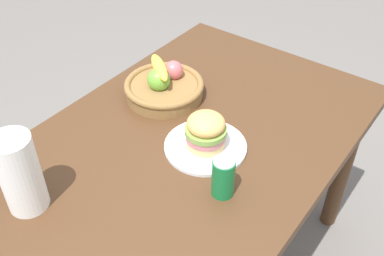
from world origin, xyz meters
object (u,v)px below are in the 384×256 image
plate (205,146)px  fruit_basket (164,86)px  paper_towel_roll (20,174)px  soda_can (223,177)px  sandwich (206,131)px

plate → fruit_basket: fruit_basket is taller
plate → paper_towel_roll: paper_towel_roll is taller
plate → soda_can: size_ratio=2.09×
soda_can → paper_towel_roll: size_ratio=0.53×
sandwich → fruit_basket: bearing=63.4°
plate → soda_can: 0.20m
fruit_basket → paper_towel_roll: (-0.63, -0.03, 0.08)m
sandwich → fruit_basket: size_ratio=0.46×
soda_can → paper_towel_roll: bearing=131.2°
plate → sandwich: size_ratio=2.00×
soda_can → paper_towel_roll: 0.55m
sandwich → soda_can: size_ratio=1.05×
sandwich → soda_can: bearing=-130.3°
fruit_basket → paper_towel_roll: 0.63m
soda_can → paper_towel_roll: paper_towel_roll is taller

